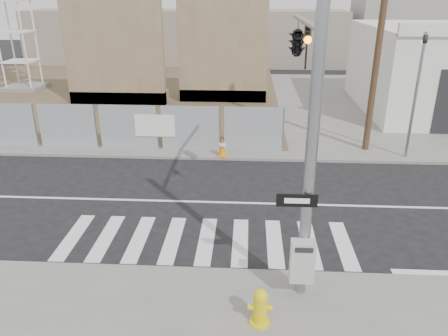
# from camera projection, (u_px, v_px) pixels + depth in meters

# --- Properties ---
(ground) EXTENTS (100.00, 100.00, 0.00)m
(ground) POSITION_uv_depth(u_px,v_px,m) (213.00, 202.00, 15.15)
(ground) COLOR black
(ground) RESTS_ON ground
(sidewalk_far) EXTENTS (50.00, 20.00, 0.12)m
(sidewalk_far) POSITION_uv_depth(u_px,v_px,m) (231.00, 103.00, 28.05)
(sidewalk_far) COLOR slate
(sidewalk_far) RESTS_ON ground
(signal_pole) EXTENTS (0.96, 5.87, 7.00)m
(signal_pole) POSITION_uv_depth(u_px,v_px,m) (301.00, 76.00, 11.31)
(signal_pole) COLOR gray
(signal_pole) RESTS_ON sidewalk_near
(far_signal_pole) EXTENTS (0.16, 0.20, 5.60)m
(far_signal_pole) POSITION_uv_depth(u_px,v_px,m) (418.00, 79.00, 17.65)
(far_signal_pole) COLOR gray
(far_signal_pole) RESTS_ON sidewalk_far
(chain_link_fence) EXTENTS (24.60, 0.04, 2.00)m
(chain_link_fence) POSITION_uv_depth(u_px,v_px,m) (3.00, 125.00, 19.87)
(chain_link_fence) COLOR gray
(chain_link_fence) RESTS_ON sidewalk_far
(concrete_wall_left) EXTENTS (6.00, 1.30, 8.00)m
(concrete_wall_left) POSITION_uv_depth(u_px,v_px,m) (114.00, 51.00, 26.31)
(concrete_wall_left) COLOR brown
(concrete_wall_left) RESTS_ON sidewalk_far
(concrete_wall_right) EXTENTS (5.50, 1.30, 8.00)m
(concrete_wall_right) POSITION_uv_depth(u_px,v_px,m) (223.00, 50.00, 26.89)
(concrete_wall_right) COLOR brown
(concrete_wall_right) RESTS_ON sidewalk_far
(utility_pole_right) EXTENTS (1.60, 0.28, 10.00)m
(utility_pole_right) POSITION_uv_depth(u_px,v_px,m) (380.00, 32.00, 17.90)
(utility_pole_right) COLOR #4C3523
(utility_pole_right) RESTS_ON sidewalk_far
(fire_hydrant) EXTENTS (0.54, 0.51, 0.87)m
(fire_hydrant) POSITION_uv_depth(u_px,v_px,m) (260.00, 307.00, 9.36)
(fire_hydrant) COLOR #DEC00C
(fire_hydrant) RESTS_ON sidewalk_near
(traffic_cone_c) EXTENTS (0.50, 0.50, 0.79)m
(traffic_cone_c) POSITION_uv_depth(u_px,v_px,m) (140.00, 139.00, 19.97)
(traffic_cone_c) COLOR #E04C0B
(traffic_cone_c) RESTS_ON sidewalk_far
(traffic_cone_d) EXTENTS (0.55, 0.55, 0.80)m
(traffic_cone_d) POSITION_uv_depth(u_px,v_px,m) (222.00, 147.00, 18.85)
(traffic_cone_d) COLOR orange
(traffic_cone_d) RESTS_ON sidewalk_far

